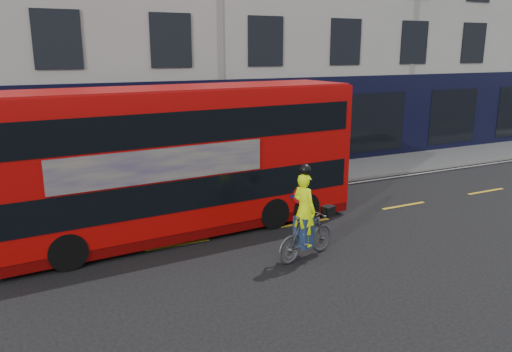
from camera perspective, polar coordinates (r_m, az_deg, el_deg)
ground at (r=14.24m, az=8.61°, el=-7.16°), size 120.00×120.00×0.00m
pavement at (r=19.63m, az=-2.20°, el=-0.84°), size 60.00×3.00×0.12m
kerb at (r=18.32m, az=-0.28°, el=-1.91°), size 60.00×0.12×0.13m
road_edge_line at (r=18.07m, az=0.13°, el=-2.34°), size 58.00×0.10×0.01m
lane_dashes at (r=15.41m, az=5.44°, el=-5.36°), size 58.00×0.12×0.01m
bus at (r=14.22m, az=-8.45°, el=1.84°), size 10.50×3.02×4.18m
cyclist at (r=12.65m, az=5.72°, el=-5.86°), size 2.03×1.06×2.47m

